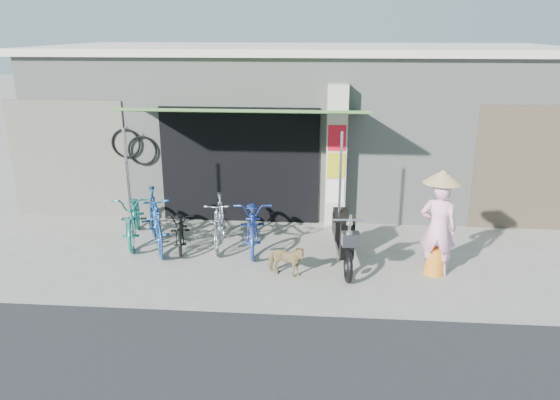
# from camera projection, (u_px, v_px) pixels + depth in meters

# --- Properties ---
(ground) EXTENTS (80.00, 80.00, 0.00)m
(ground) POSITION_uv_depth(u_px,v_px,m) (287.00, 272.00, 9.51)
(ground) COLOR #9C988D
(ground) RESTS_ON ground
(bicycle_shop) EXTENTS (12.30, 5.30, 3.66)m
(bicycle_shop) POSITION_uv_depth(u_px,v_px,m) (301.00, 120.00, 13.80)
(bicycle_shop) COLOR gray
(bicycle_shop) RESTS_ON ground
(shop_pillar) EXTENTS (0.42, 0.44, 3.00)m
(shop_pillar) POSITION_uv_depth(u_px,v_px,m) (336.00, 158.00, 11.32)
(shop_pillar) COLOR beige
(shop_pillar) RESTS_ON ground
(awning) EXTENTS (4.60, 1.88, 2.72)m
(awning) POSITION_uv_depth(u_px,v_px,m) (246.00, 113.00, 10.37)
(awning) COLOR #3C652D
(awning) RESTS_ON ground
(neighbour_right) EXTENTS (2.60, 0.06, 2.60)m
(neighbour_right) POSITION_uv_depth(u_px,v_px,m) (539.00, 169.00, 11.18)
(neighbour_right) COLOR brown
(neighbour_right) RESTS_ON ground
(neighbour_left) EXTENTS (2.60, 0.06, 2.60)m
(neighbour_left) POSITION_uv_depth(u_px,v_px,m) (69.00, 160.00, 11.98)
(neighbour_left) COLOR #6B665B
(neighbour_left) RESTS_ON ground
(bike_teal) EXTENTS (1.14, 2.05, 1.02)m
(bike_teal) POSITION_uv_depth(u_px,v_px,m) (134.00, 216.00, 10.80)
(bike_teal) COLOR #197365
(bike_teal) RESTS_ON ground
(bike_blue) EXTENTS (1.24, 1.94, 1.13)m
(bike_blue) POSITION_uv_depth(u_px,v_px,m) (155.00, 220.00, 10.43)
(bike_blue) COLOR navy
(bike_blue) RESTS_ON ground
(bike_black) EXTENTS (0.86, 1.58, 0.78)m
(bike_black) POSITION_uv_depth(u_px,v_px,m) (181.00, 228.00, 10.47)
(bike_black) COLOR black
(bike_black) RESTS_ON ground
(bike_silver) EXTENTS (0.61, 1.69, 1.00)m
(bike_silver) POSITION_uv_depth(u_px,v_px,m) (219.00, 222.00, 10.52)
(bike_silver) COLOR silver
(bike_silver) RESTS_ON ground
(bike_navy) EXTENTS (0.92, 2.03, 1.03)m
(bike_navy) POSITION_uv_depth(u_px,v_px,m) (253.00, 221.00, 10.48)
(bike_navy) COLOR #223C9D
(bike_navy) RESTS_ON ground
(street_dog) EXTENTS (0.74, 0.46, 0.58)m
(street_dog) POSITION_uv_depth(u_px,v_px,m) (286.00, 260.00, 9.28)
(street_dog) COLOR tan
(street_dog) RESTS_ON ground
(moped) EXTENTS (0.56, 1.96, 1.11)m
(moped) POSITION_uv_depth(u_px,v_px,m) (343.00, 238.00, 9.70)
(moped) COLOR black
(moped) RESTS_ON ground
(nun) EXTENTS (0.68, 0.64, 1.85)m
(nun) POSITION_uv_depth(u_px,v_px,m) (438.00, 224.00, 9.20)
(nun) COLOR #FCA9CE
(nun) RESTS_ON ground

